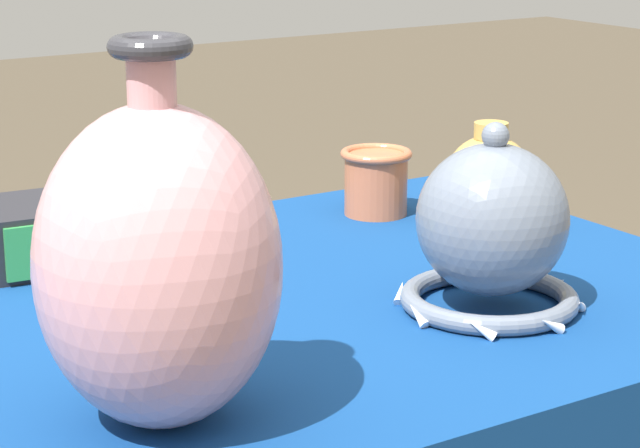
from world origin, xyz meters
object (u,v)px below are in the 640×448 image
vase_dome_bell (492,232)px  jar_round_ochre (489,180)px  mosaic_tile_box (46,233)px  cup_wide_terracotta (376,179)px  vase_tall_bulbous (158,265)px

vase_dome_bell → jar_round_ochre: 0.33m
jar_round_ochre → mosaic_tile_box: bearing=164.3°
mosaic_tile_box → jar_round_ochre: size_ratio=1.15×
mosaic_tile_box → jar_round_ochre: jar_round_ochre is taller
mosaic_tile_box → jar_round_ochre: 0.58m
mosaic_tile_box → jar_round_ochre: bearing=-10.0°
vase_dome_bell → mosaic_tile_box: 0.54m
vase_dome_bell → jar_round_ochre: vase_dome_bell is taller
vase_dome_bell → jar_round_ochre: bearing=50.1°
jar_round_ochre → cup_wide_terracotta: (-0.09, 0.13, -0.01)m
jar_round_ochre → cup_wide_terracotta: jar_round_ochre is taller
mosaic_tile_box → cup_wide_terracotta: (0.47, -0.03, 0.01)m
vase_dome_bell → jar_round_ochre: (0.21, 0.26, -0.02)m
jar_round_ochre → cup_wide_terracotta: 0.16m
vase_tall_bulbous → jar_round_ochre: size_ratio=2.36×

